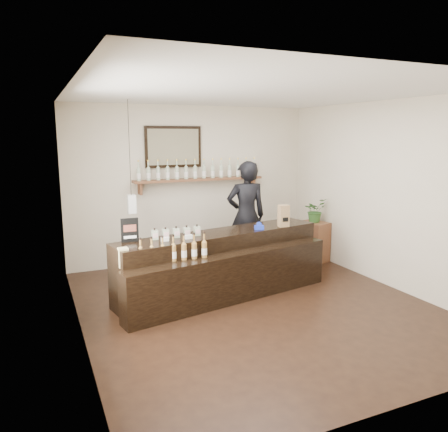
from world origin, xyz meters
name	(u,v)px	position (x,y,z in m)	size (l,w,h in m)	color
ground	(255,305)	(0.00, 0.00, 0.00)	(5.00, 5.00, 0.00)	black
room_shell	(257,181)	(0.00, 0.00, 1.70)	(5.00, 5.00, 5.00)	beige
back_wall_decor	(187,166)	(-0.14, 2.37, 1.75)	(2.66, 0.96, 1.69)	brown
counter	(224,266)	(-0.22, 0.58, 0.42)	(3.27, 1.43, 1.05)	black
promo_sign	(130,230)	(-1.54, 0.64, 1.06)	(0.23, 0.03, 0.32)	black
paper_bag	(284,216)	(0.83, 0.67, 1.07)	(0.16, 0.13, 0.33)	#977249
tape_dispenser	(259,227)	(0.38, 0.63, 0.94)	(0.15, 0.09, 0.12)	#1C35C7
side_cabinet	(314,241)	(2.00, 1.50, 0.36)	(0.47, 0.57, 0.72)	brown
potted_plant	(315,210)	(2.00, 1.50, 0.94)	(0.39, 0.34, 0.43)	#2F5C24
shopkeeper	(246,209)	(0.63, 1.55, 1.05)	(0.77, 0.50, 2.11)	black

